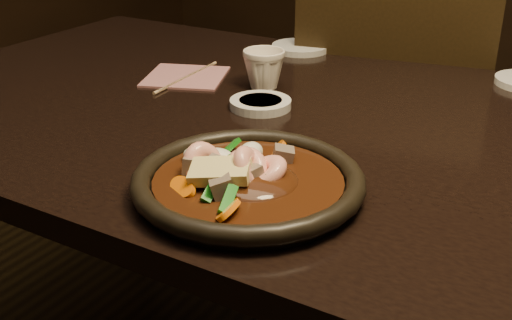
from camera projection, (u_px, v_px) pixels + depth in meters
The scene contains 9 objects.
table at pixel (295, 158), 1.12m from camera, with size 1.60×0.90×0.75m.
chair at pixel (391, 129), 1.62m from camera, with size 0.54×0.54×0.97m.
plate at pixel (248, 182), 0.83m from camera, with size 0.31×0.31×0.03m.
stirfry at pixel (241, 176), 0.84m from camera, with size 0.18×0.24×0.07m.
soy_dish at pixel (260, 104), 1.13m from camera, with size 0.11×0.11×0.02m, color silver.
saucer_left at pixel (300, 47), 1.48m from camera, with size 0.13×0.13×0.01m, color silver.
tea_cup at pixel (264, 68), 1.21m from camera, with size 0.08×0.08×0.08m, color white.
chopsticks at pixel (187, 77), 1.28m from camera, with size 0.02×0.22×0.01m.
napkin at pixel (186, 77), 1.29m from camera, with size 0.15×0.15×0.00m, color #A66666.
Camera 1 is at (0.46, -0.91, 1.14)m, focal length 45.00 mm.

